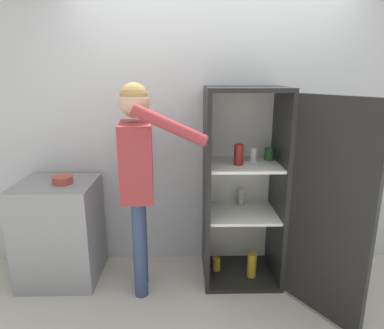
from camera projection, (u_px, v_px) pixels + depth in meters
The scene contains 6 objects.
ground_plane at pixel (221, 321), 2.58m from camera, with size 12.00×12.00×0.00m, color beige.
wall_back at pixel (214, 133), 3.20m from camera, with size 7.00×0.06×2.55m.
refrigerator at pixel (259, 191), 2.90m from camera, with size 1.06×1.16×1.71m.
person at pixel (138, 164), 2.70m from camera, with size 0.70×0.58×1.75m.
counter at pixel (60, 231), 3.05m from camera, with size 0.66×0.60×0.91m.
bowl at pixel (63, 180), 2.90m from camera, with size 0.17×0.17×0.06m.
Camera 1 is at (-0.26, -2.19, 1.81)m, focal length 32.00 mm.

